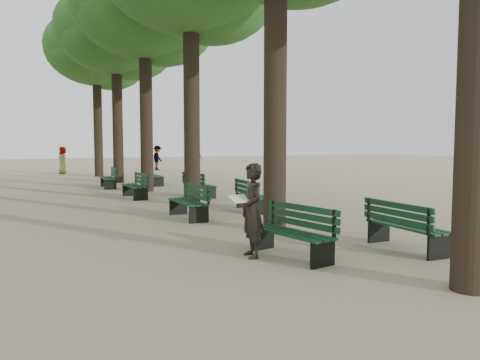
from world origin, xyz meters
name	(u,v)px	position (x,y,z in m)	size (l,w,h in m)	color
ground	(295,269)	(0.00, 0.00, 0.00)	(120.00, 120.00, 0.00)	tan
tree_central_3	(144,4)	(1.50, 13.00, 7.65)	(6.00, 6.00, 9.95)	#33261C
tree_central_4	(116,30)	(1.50, 18.00, 7.65)	(6.00, 6.00, 9.95)	#33261C
tree_central_5	(96,48)	(1.50, 23.00, 7.65)	(6.00, 6.00, 9.95)	#33261C
bench_left_0	(290,242)	(0.37, 0.68, 0.27)	(0.81, 1.86, 0.92)	black
bench_left_1	(188,208)	(0.37, 5.53, 0.27)	(0.61, 1.81, 0.92)	black
bench_left_2	(135,191)	(0.37, 10.81, 0.27)	(0.58, 1.80, 0.92)	black
bench_left_3	(108,182)	(0.37, 15.25, 0.27)	(0.75, 1.85, 0.92)	black
bench_right_0	(407,236)	(2.63, 0.14, 0.27)	(0.71, 1.84, 0.92)	black
bench_right_1	(254,202)	(2.63, 5.96, 0.27)	(0.80, 1.86, 0.92)	black
bench_right_2	(200,190)	(2.63, 10.08, 0.27)	(0.72, 1.84, 0.92)	black
bench_right_3	(154,180)	(2.63, 15.62, 0.27)	(0.69, 1.83, 0.92)	black
man_with_map	(252,210)	(-0.20, 1.03, 0.83)	(0.65, 0.71, 1.66)	black
pedestrian_c	(195,159)	(8.52, 24.76, 0.89)	(1.05, 0.36, 1.79)	#262628
pedestrian_d	(63,160)	(-0.11, 26.55, 0.90)	(0.88, 0.36, 1.80)	#262628
pedestrian_b	(157,158)	(6.74, 27.81, 0.92)	(1.19, 0.37, 1.85)	#262628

